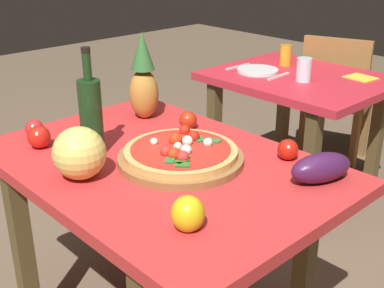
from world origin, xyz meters
name	(u,v)px	position (x,y,z in m)	size (l,w,h in m)	color
display_table	(161,187)	(0.00, 0.00, 0.64)	(1.16, 0.81, 0.73)	brown
background_table	(298,98)	(-0.31, 1.21, 0.61)	(0.88, 0.72, 0.73)	brown
dining_chair	(336,94)	(-0.43, 1.80, 0.48)	(0.50, 0.50, 0.85)	olive
pizza_board	(181,159)	(0.05, 0.04, 0.75)	(0.41, 0.41, 0.03)	olive
pizza	(181,151)	(0.05, 0.04, 0.78)	(0.37, 0.37, 0.06)	#E0A658
wine_bottle	(91,115)	(-0.20, -0.12, 0.87)	(0.08, 0.08, 0.36)	#1B3818
pineapple_left	(143,80)	(-0.36, 0.22, 0.89)	(0.12, 0.12, 0.34)	#BB8134
melon	(79,153)	(-0.07, -0.25, 0.81)	(0.16, 0.16, 0.16)	#E2D062
bell_pepper	(188,214)	(0.36, -0.21, 0.78)	(0.09, 0.09, 0.09)	yellow
eggplant	(321,168)	(0.44, 0.25, 0.78)	(0.20, 0.09, 0.09)	#411941
tomato_at_corner	(288,150)	(0.28, 0.31, 0.77)	(0.07, 0.07, 0.07)	red
tomato_near_board	(39,137)	(-0.37, -0.23, 0.77)	(0.08, 0.08, 0.08)	red
tomato_beside_pepper	(188,120)	(-0.15, 0.26, 0.77)	(0.07, 0.07, 0.07)	red
tomato_by_bottle	(34,129)	(-0.47, -0.20, 0.77)	(0.07, 0.07, 0.07)	red
drinking_glass_juice	(286,55)	(-0.50, 1.33, 0.79)	(0.07, 0.07, 0.11)	orange
drinking_glass_water	(304,70)	(-0.24, 1.13, 0.79)	(0.07, 0.07, 0.12)	silver
dinner_plate	(258,70)	(-0.51, 1.10, 0.74)	(0.22, 0.22, 0.02)	white
fork_utensil	(238,66)	(-0.65, 1.10, 0.74)	(0.02, 0.18, 0.01)	silver
knife_utensil	(279,76)	(-0.37, 1.10, 0.74)	(0.02, 0.18, 0.01)	silver
napkin_folded	(361,78)	(-0.07, 1.39, 0.74)	(0.14, 0.12, 0.01)	yellow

